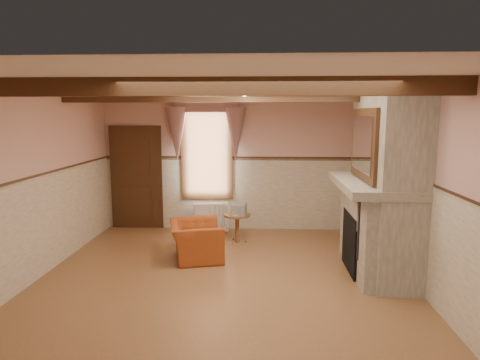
# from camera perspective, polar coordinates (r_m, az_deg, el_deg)

# --- Properties ---
(floor) EXTENTS (5.50, 6.00, 0.01)m
(floor) POSITION_cam_1_polar(r_m,az_deg,el_deg) (6.36, -2.35, -13.49)
(floor) COLOR brown
(floor) RESTS_ON ground
(ceiling) EXTENTS (5.50, 6.00, 0.01)m
(ceiling) POSITION_cam_1_polar(r_m,az_deg,el_deg) (5.90, -2.53, 12.56)
(ceiling) COLOR silver
(ceiling) RESTS_ON wall_back
(wall_back) EXTENTS (5.50, 0.02, 2.80)m
(wall_back) POSITION_cam_1_polar(r_m,az_deg,el_deg) (8.94, -0.59, 2.29)
(wall_back) COLOR tan
(wall_back) RESTS_ON floor
(wall_front) EXTENTS (5.50, 0.02, 2.80)m
(wall_front) POSITION_cam_1_polar(r_m,az_deg,el_deg) (3.09, -7.90, -10.40)
(wall_front) COLOR tan
(wall_front) RESTS_ON floor
(wall_left) EXTENTS (0.02, 6.00, 2.80)m
(wall_left) POSITION_cam_1_polar(r_m,az_deg,el_deg) (6.81, -26.13, -0.65)
(wall_left) COLOR tan
(wall_left) RESTS_ON floor
(wall_right) EXTENTS (0.02, 6.00, 2.80)m
(wall_right) POSITION_cam_1_polar(r_m,az_deg,el_deg) (6.33, 23.18, -1.11)
(wall_right) COLOR tan
(wall_right) RESTS_ON floor
(wainscot) EXTENTS (5.50, 6.00, 1.50)m
(wainscot) POSITION_cam_1_polar(r_m,az_deg,el_deg) (6.12, -2.40, -6.97)
(wainscot) COLOR beige
(wainscot) RESTS_ON floor
(chair_rail) EXTENTS (5.50, 6.00, 0.08)m
(chair_rail) POSITION_cam_1_polar(r_m,az_deg,el_deg) (5.96, -2.44, -0.01)
(chair_rail) COLOR black
(chair_rail) RESTS_ON wainscot
(firebox) EXTENTS (0.20, 0.95, 0.90)m
(firebox) POSITION_cam_1_polar(r_m,az_deg,el_deg) (6.90, 15.06, -8.03)
(firebox) COLOR black
(firebox) RESTS_ON floor
(armchair) EXTENTS (1.05, 1.14, 0.62)m
(armchair) POSITION_cam_1_polar(r_m,az_deg,el_deg) (7.27, -5.88, -8.04)
(armchair) COLOR #994219
(armchair) RESTS_ON floor
(side_table) EXTENTS (0.51, 0.51, 0.55)m
(side_table) POSITION_cam_1_polar(r_m,az_deg,el_deg) (8.13, -0.38, -6.45)
(side_table) COLOR brown
(side_table) RESTS_ON floor
(book_stack) EXTENTS (0.29, 0.34, 0.20)m
(book_stack) POSITION_cam_1_polar(r_m,az_deg,el_deg) (8.02, -0.15, -3.89)
(book_stack) COLOR #B7AD8C
(book_stack) RESTS_ON side_table
(radiator) EXTENTS (0.72, 0.35, 0.60)m
(radiator) POSITION_cam_1_polar(r_m,az_deg,el_deg) (8.88, -3.87, -4.99)
(radiator) COLOR white
(radiator) RESTS_ON floor
(bowl) EXTENTS (0.33, 0.33, 0.08)m
(bowl) POSITION_cam_1_polar(r_m,az_deg,el_deg) (6.76, 17.40, 0.29)
(bowl) COLOR brown
(bowl) RESTS_ON mantel
(mantel_clock) EXTENTS (0.14, 0.24, 0.20)m
(mantel_clock) POSITION_cam_1_polar(r_m,az_deg,el_deg) (7.30, 16.33, 1.42)
(mantel_clock) COLOR black
(mantel_clock) RESTS_ON mantel
(oil_lamp) EXTENTS (0.11, 0.11, 0.28)m
(oil_lamp) POSITION_cam_1_polar(r_m,az_deg,el_deg) (7.26, 16.40, 1.70)
(oil_lamp) COLOR #C07B36
(oil_lamp) RESTS_ON mantel
(candle_red) EXTENTS (0.06, 0.06, 0.16)m
(candle_red) POSITION_cam_1_polar(r_m,az_deg,el_deg) (6.08, 19.04, -0.32)
(candle_red) COLOR #A3141D
(candle_red) RESTS_ON mantel
(jar_yellow) EXTENTS (0.06, 0.06, 0.12)m
(jar_yellow) POSITION_cam_1_polar(r_m,az_deg,el_deg) (6.26, 18.58, -0.23)
(jar_yellow) COLOR gold
(jar_yellow) RESTS_ON mantel
(fireplace) EXTENTS (0.85, 2.00, 2.80)m
(fireplace) POSITION_cam_1_polar(r_m,az_deg,el_deg) (6.80, 18.89, -0.24)
(fireplace) COLOR gray
(fireplace) RESTS_ON floor
(mantel) EXTENTS (1.05, 2.05, 0.12)m
(mantel) POSITION_cam_1_polar(r_m,az_deg,el_deg) (6.75, 17.40, -0.57)
(mantel) COLOR gray
(mantel) RESTS_ON fireplace
(overmantel_mirror) EXTENTS (0.06, 1.44, 1.04)m
(overmantel_mirror) POSITION_cam_1_polar(r_m,az_deg,el_deg) (6.64, 16.09, 4.64)
(overmantel_mirror) COLOR silver
(overmantel_mirror) RESTS_ON fireplace
(door) EXTENTS (1.10, 0.10, 2.10)m
(door) POSITION_cam_1_polar(r_m,az_deg,el_deg) (9.30, -13.63, 0.12)
(door) COLOR black
(door) RESTS_ON floor
(window) EXTENTS (1.06, 0.08, 2.02)m
(window) POSITION_cam_1_polar(r_m,az_deg,el_deg) (8.94, -4.45, 3.87)
(window) COLOR white
(window) RESTS_ON wall_back
(window_drapes) EXTENTS (1.30, 0.14, 1.40)m
(window_drapes) POSITION_cam_1_polar(r_m,az_deg,el_deg) (8.82, -4.57, 7.71)
(window_drapes) COLOR gray
(window_drapes) RESTS_ON wall_back
(ceiling_beam_front) EXTENTS (5.50, 0.18, 0.20)m
(ceiling_beam_front) POSITION_cam_1_polar(r_m,az_deg,el_deg) (4.70, -3.98, 12.30)
(ceiling_beam_front) COLOR black
(ceiling_beam_front) RESTS_ON ceiling
(ceiling_beam_back) EXTENTS (5.50, 0.18, 0.20)m
(ceiling_beam_back) POSITION_cam_1_polar(r_m,az_deg,el_deg) (7.09, -1.56, 11.12)
(ceiling_beam_back) COLOR black
(ceiling_beam_back) RESTS_ON ceiling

